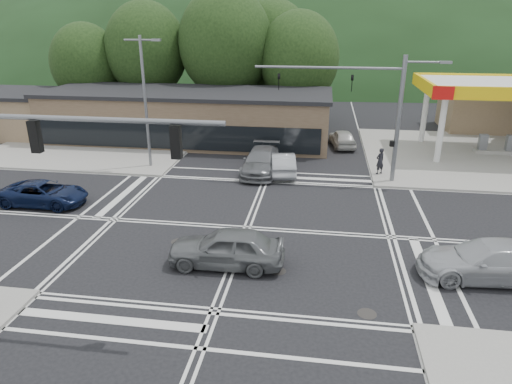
# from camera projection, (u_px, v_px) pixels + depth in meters

# --- Properties ---
(ground) EXTENTS (120.00, 120.00, 0.00)m
(ground) POSITION_uv_depth(u_px,v_px,m) (247.00, 228.00, 23.27)
(ground) COLOR black
(ground) RESTS_ON ground
(sidewalk_ne) EXTENTS (16.00, 16.00, 0.15)m
(sidewalk_ne) POSITION_uv_depth(u_px,v_px,m) (471.00, 156.00, 35.05)
(sidewalk_ne) COLOR gray
(sidewalk_ne) RESTS_ON ground
(sidewalk_nw) EXTENTS (16.00, 16.00, 0.15)m
(sidewalk_nw) POSITION_uv_depth(u_px,v_px,m) (104.00, 142.00, 39.15)
(sidewalk_nw) COLOR gray
(sidewalk_nw) RESTS_ON ground
(gas_station_canopy) EXTENTS (12.32, 8.34, 5.75)m
(gas_station_canopy) POSITION_uv_depth(u_px,v_px,m) (507.00, 90.00, 33.92)
(gas_station_canopy) COLOR silver
(gas_station_canopy) RESTS_ON ground
(convenience_store) EXTENTS (10.00, 6.00, 3.80)m
(convenience_store) POSITION_uv_depth(u_px,v_px,m) (499.00, 110.00, 42.96)
(convenience_store) COLOR #846B4F
(convenience_store) RESTS_ON ground
(commercial_row) EXTENTS (24.00, 8.00, 4.00)m
(commercial_row) POSITION_uv_depth(u_px,v_px,m) (188.00, 117.00, 39.36)
(commercial_row) COLOR brown
(commercial_row) RESTS_ON ground
(commercial_nw) EXTENTS (8.00, 7.00, 3.60)m
(commercial_nw) POSITION_uv_depth(u_px,v_px,m) (19.00, 114.00, 41.62)
(commercial_nw) COLOR #846B4F
(commercial_nw) RESTS_ON ground
(hill_north) EXTENTS (252.00, 126.00, 140.00)m
(hill_north) POSITION_uv_depth(u_px,v_px,m) (310.00, 64.00, 106.44)
(hill_north) COLOR #1A3216
(hill_north) RESTS_ON ground
(tree_n_a) EXTENTS (8.00, 8.00, 11.75)m
(tree_n_a) POSITION_uv_depth(u_px,v_px,m) (146.00, 49.00, 44.81)
(tree_n_a) COLOR #382619
(tree_n_a) RESTS_ON ground
(tree_n_b) EXTENTS (9.00, 9.00, 12.98)m
(tree_n_b) POSITION_uv_depth(u_px,v_px,m) (226.00, 43.00, 43.49)
(tree_n_b) COLOR #382619
(tree_n_b) RESTS_ON ground
(tree_n_c) EXTENTS (7.60, 7.60, 10.87)m
(tree_n_c) POSITION_uv_depth(u_px,v_px,m) (299.00, 58.00, 42.99)
(tree_n_c) COLOR #382619
(tree_n_c) RESTS_ON ground
(tree_n_d) EXTENTS (6.80, 6.80, 9.76)m
(tree_n_d) POSITION_uv_depth(u_px,v_px,m) (86.00, 63.00, 45.17)
(tree_n_d) COLOR #382619
(tree_n_d) RESTS_ON ground
(tree_n_e) EXTENTS (8.40, 8.40, 11.98)m
(tree_n_e) POSITION_uv_depth(u_px,v_px,m) (272.00, 48.00, 46.87)
(tree_n_e) COLOR #382619
(tree_n_e) RESTS_ON ground
(streetlight_nw) EXTENTS (2.50, 0.25, 9.00)m
(streetlight_nw) POSITION_uv_depth(u_px,v_px,m) (146.00, 96.00, 30.94)
(streetlight_nw) COLOR slate
(streetlight_nw) RESTS_ON ground
(signal_mast_ne) EXTENTS (11.65, 0.30, 8.00)m
(signal_mast_ne) POSITION_uv_depth(u_px,v_px,m) (379.00, 104.00, 28.08)
(signal_mast_ne) COLOR slate
(signal_mast_ne) RESTS_ON ground
(signal_mast_sw) EXTENTS (9.14, 0.28, 8.00)m
(signal_mast_sw) POSITION_uv_depth(u_px,v_px,m) (9.00, 180.00, 14.74)
(signal_mast_sw) COLOR slate
(signal_mast_sw) RESTS_ON ground
(car_blue_west) EXTENTS (4.91, 2.28, 1.36)m
(car_blue_west) POSITION_uv_depth(u_px,v_px,m) (44.00, 193.00, 25.97)
(car_blue_west) COLOR #0B1533
(car_blue_west) RESTS_ON ground
(car_grey_center) EXTENTS (4.99, 2.08, 1.69)m
(car_grey_center) POSITION_uv_depth(u_px,v_px,m) (226.00, 248.00, 19.48)
(car_grey_center) COLOR slate
(car_grey_center) RESTS_ON ground
(car_silver_east) EXTENTS (5.68, 2.57, 1.61)m
(car_silver_east) POSITION_uv_depth(u_px,v_px,m) (489.00, 261.00, 18.51)
(car_silver_east) COLOR #A9ABB0
(car_silver_east) RESTS_ON ground
(car_queue_a) EXTENTS (2.19, 4.67, 1.48)m
(car_queue_a) POSITION_uv_depth(u_px,v_px,m) (283.00, 163.00, 31.18)
(car_queue_a) COLOR #999CA0
(car_queue_a) RESTS_ON ground
(car_queue_b) EXTENTS (2.41, 4.47, 1.45)m
(car_queue_b) POSITION_uv_depth(u_px,v_px,m) (342.00, 138.00, 37.76)
(car_queue_b) COLOR #B4B4B0
(car_queue_b) RESTS_ON ground
(car_northbound) EXTENTS (2.39, 5.70, 1.64)m
(car_northbound) POSITION_uv_depth(u_px,v_px,m) (261.00, 161.00, 31.36)
(car_northbound) COLOR slate
(car_northbound) RESTS_ON ground
(pedestrian) EXTENTS (0.78, 0.73, 1.78)m
(pedestrian) POSITION_uv_depth(u_px,v_px,m) (380.00, 161.00, 30.62)
(pedestrian) COLOR black
(pedestrian) RESTS_ON sidewalk_ne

